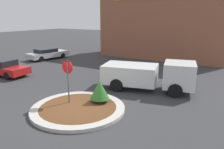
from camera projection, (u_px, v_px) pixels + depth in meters
ground_plane at (78, 110)px, 11.71m from camera, size 120.00×120.00×0.00m
traffic_island at (78, 108)px, 11.68m from camera, size 5.00×5.00×0.18m
stop_sign at (68, 74)px, 11.85m from camera, size 0.73×0.07×2.60m
island_shrub at (100, 90)px, 12.18m from camera, size 1.08×1.08×1.24m
utility_truck at (149, 74)px, 14.71m from camera, size 6.38×3.56×2.00m
storefront_building at (164, 24)px, 26.18m from camera, size 14.54×6.07×7.94m
parked_sedan_red at (4, 67)px, 18.46m from camera, size 4.51×2.01×1.34m
parked_sedan_silver at (48, 54)px, 25.57m from camera, size 2.61×4.93×1.24m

